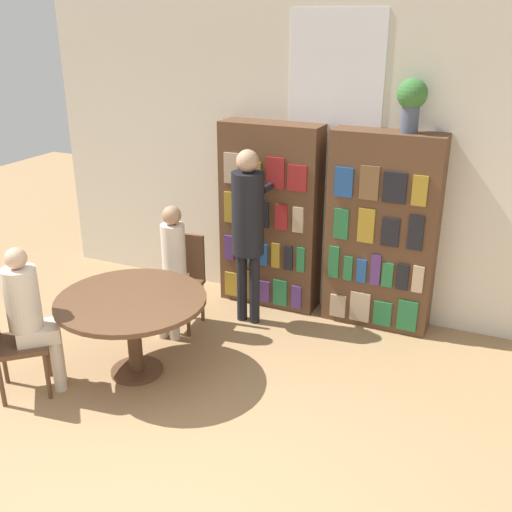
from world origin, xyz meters
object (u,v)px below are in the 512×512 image
Objects in this scene: seated_reader_left at (172,265)px; librarian_standing at (248,220)px; bookshelf_left at (270,217)px; chair_left_side at (181,276)px; bookshelf_right at (382,232)px; seated_reader_right at (30,312)px; flower_vase at (412,100)px; chair_near_camera at (9,337)px; reading_table at (132,310)px.

librarian_standing reaches higher than seated_reader_left.
chair_left_side is (-0.59, -0.80, -0.44)m from bookshelf_left.
bookshelf_left is 1.09m from chair_left_side.
seated_reader_left is (-1.71, -0.99, -0.25)m from bookshelf_right.
bookshelf_right is at bearing 93.63° from seated_reader_right.
flower_vase reaches higher than librarian_standing.
chair_near_camera and chair_left_side have the same top height.
seated_reader_right is at bearing -136.01° from flower_vase.
seated_reader_left is 0.82m from librarian_standing.
seated_reader_left is (-0.08, 0.76, 0.10)m from reading_table.
chair_near_camera is at bearing -137.65° from reading_table.
librarian_standing is (0.55, 0.49, 0.37)m from seated_reader_left.
bookshelf_right is at bearing -161.47° from chair_left_side.
bookshelf_right is 1.10× the size of librarian_standing.
bookshelf_left is 1.00× the size of bookshelf_right.
chair_near_camera is 2.29m from librarian_standing.
bookshelf_right reaches higher than seated_reader_left.
chair_left_side is (0.60, 1.59, 0.00)m from chair_near_camera.
bookshelf_left is at bearing 111.24° from chair_near_camera.
seated_reader_left is at bearing -149.93° from bookshelf_right.
reading_table is at bearing 90.00° from seated_reader_right.
bookshelf_right is 1.95m from chair_left_side.
reading_table is (-0.48, -1.75, -0.35)m from bookshelf_left.
seated_reader_right is (-2.19, -2.27, -0.24)m from bookshelf_right.
librarian_standing is (-0.01, -0.50, 0.12)m from bookshelf_left.
flower_vase reaches higher than bookshelf_left.
flower_vase reaches higher than chair_near_camera.
bookshelf_left is 1.10× the size of librarian_standing.
flower_vase is 0.51× the size of chair_near_camera.
seated_reader_left is 1.37m from seated_reader_right.
bookshelf_left is 2.10× the size of chair_near_camera.
librarian_standing is at bearing -91.48° from bookshelf_left.
chair_left_side is at bearing -152.49° from librarian_standing.
flower_vase is at bearing 0.20° from bookshelf_left.
seated_reader_right is at bearing 90.00° from chair_near_camera.
librarian_standing is at bearing -158.84° from chair_left_side.
chair_left_side is 1.55m from seated_reader_right.
chair_near_camera is at bearing -121.87° from librarian_standing.
bookshelf_left reaches higher than seated_reader_left.
chair_left_side is (-0.11, 0.95, -0.09)m from reading_table.
reading_table is 1.37× the size of chair_left_side.
bookshelf_left is 1.52× the size of seated_reader_left.
librarian_standing reaches higher than chair_near_camera.
reading_table is at bearing 90.00° from seated_reader_left.
reading_table is 0.77m from seated_reader_left.
seated_reader_right is at bearing 66.07° from chair_left_side.
librarian_standing is (0.47, 1.25, 0.47)m from reading_table.
chair_left_side is at bearing 96.35° from reading_table.
bookshelf_right is 4.10× the size of flower_vase.
bookshelf_left reaches higher than chair_left_side.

